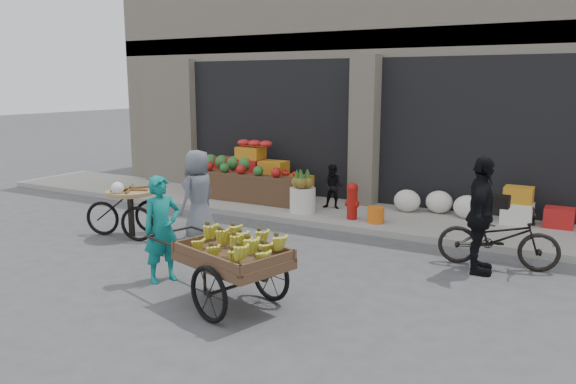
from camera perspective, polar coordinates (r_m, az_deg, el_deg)
The scene contains 15 objects.
ground at distance 8.10m, azimuth -5.81°, elevation -8.51°, with size 80.00×80.00×0.00m, color #424244.
sidewalk at distance 11.54m, azimuth 5.95°, elevation -2.26°, with size 18.00×2.20×0.12m, color gray.
building at distance 14.94m, azimuth 12.39°, elevation 13.36°, with size 14.00×6.45×7.00m.
fruit_display at distance 12.82m, azimuth -3.73°, elevation 1.90°, with size 3.10×1.12×1.24m.
pineapple_bin at distance 11.35m, azimuth 1.50°, elevation -0.82°, with size 0.52×0.52×0.50m, color silver.
fire_hydrant at distance 10.82m, azimuth 6.54°, elevation -0.76°, with size 0.22×0.22×0.71m.
orange_bucket at distance 10.64m, azimuth 8.89°, elevation -2.31°, with size 0.32×0.32×0.30m, color orange.
right_bay_goods at distance 11.31m, azimuth 19.47°, elevation -1.31°, with size 3.35×0.60×0.70m.
seated_person at distance 11.66m, azimuth 4.62°, elevation 0.54°, with size 0.45×0.35×0.93m, color black.
banana_cart at distance 6.85m, azimuth -5.91°, elevation -6.10°, with size 2.43×1.49×0.95m.
vendor_woman at distance 7.86m, azimuth -12.68°, elevation -3.71°, with size 0.54×0.35×1.48m, color #0F7873.
tricycle_cart at distance 10.33m, azimuth -15.74°, elevation -1.32°, with size 1.45×1.07×0.95m.
vendor_grey at distance 9.84m, azimuth -9.13°, elevation -0.32°, with size 0.77×0.50×1.58m, color slate.
bicycle at distance 8.88m, azimuth 20.56°, elevation -4.38°, with size 0.60×1.72×0.90m, color black.
cyclist at distance 8.43m, azimuth 18.97°, elevation -2.28°, with size 0.99×0.41×1.70m, color black.
Camera 1 is at (4.42, -6.23, 2.70)m, focal length 35.00 mm.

